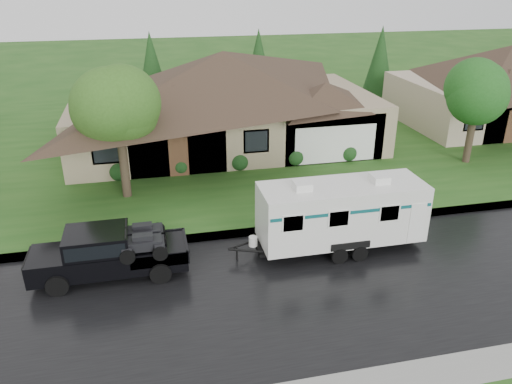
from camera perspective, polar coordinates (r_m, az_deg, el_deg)
ground at (r=18.83m, az=-2.59°, el=-8.35°), size 140.00×140.00×0.00m
road at (r=17.19m, az=-1.38°, el=-11.83°), size 140.00×8.00×0.01m
curb at (r=20.70m, az=-3.71°, el=-4.91°), size 140.00×0.50×0.15m
lawn at (r=32.38m, az=-7.36°, el=5.84°), size 140.00×26.00×0.15m
house_main at (r=30.62m, az=-3.12°, el=11.77°), size 19.44×10.80×6.90m
house_neighbor at (r=39.60m, az=27.23°, el=11.63°), size 15.12×9.72×6.45m
tree_left_green at (r=23.38m, az=-15.55°, el=9.18°), size 3.73×3.73×6.17m
tree_right_green at (r=29.65m, az=24.07°, el=10.51°), size 3.51×3.51×5.80m
shrub_row at (r=27.10m, az=-1.96°, el=3.67°), size 13.60×1.00×1.00m
pickup_truck at (r=18.54m, az=-16.76°, el=-6.54°), size 5.41×2.06×1.80m
travel_trailer at (r=19.43m, az=9.71°, el=-2.24°), size 6.67×2.34×2.99m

